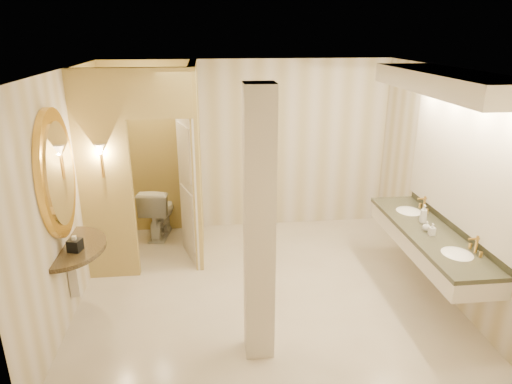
{
  "coord_description": "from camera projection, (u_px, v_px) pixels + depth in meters",
  "views": [
    {
      "loc": [
        -0.65,
        -5.07,
        3.12
      ],
      "look_at": [
        -0.06,
        0.2,
        1.22
      ],
      "focal_mm": 32.0,
      "sensor_mm": 36.0,
      "label": 1
    }
  ],
  "objects": [
    {
      "name": "pillar",
      "position": [
        259.0,
        230.0,
        4.25
      ],
      "size": [
        0.28,
        0.28,
        2.7
      ],
      "primitive_type": "cube",
      "color": "beige",
      "rests_on": "floor"
    },
    {
      "name": "toilet_closet",
      "position": [
        173.0,
        164.0,
        6.19
      ],
      "size": [
        1.5,
        1.55,
        2.7
      ],
      "color": "tan",
      "rests_on": "floor"
    },
    {
      "name": "floor",
      "position": [
        263.0,
        286.0,
        5.86
      ],
      "size": [
        4.5,
        4.5,
        0.0
      ],
      "primitive_type": "plane",
      "color": "beige",
      "rests_on": "ground"
    },
    {
      "name": "ceiling",
      "position": [
        264.0,
        70.0,
        4.95
      ],
      "size": [
        4.5,
        4.5,
        0.0
      ],
      "primitive_type": "plane",
      "rotation": [
        3.14,
        0.0,
        0.0
      ],
      "color": "silver",
      "rests_on": "wall_back"
    },
    {
      "name": "wall_sconce",
      "position": [
        100.0,
        151.0,
        5.48
      ],
      "size": [
        0.14,
        0.14,
        0.42
      ],
      "color": "#BA8C3B",
      "rests_on": "toilet_closet"
    },
    {
      "name": "soap_bottle_c",
      "position": [
        424.0,
        214.0,
        5.57
      ],
      "size": [
        0.1,
        0.1,
        0.23
      ],
      "primitive_type": "imported",
      "rotation": [
        0.0,
        0.0,
        -0.16
      ],
      "color": "#C6B28C",
      "rests_on": "vanity"
    },
    {
      "name": "console_shelf",
      "position": [
        61.0,
        206.0,
        4.84
      ],
      "size": [
        1.06,
        1.06,
        1.98
      ],
      "color": "black",
      "rests_on": "floor"
    },
    {
      "name": "wall_back",
      "position": [
        248.0,
        146.0,
        7.28
      ],
      "size": [
        4.5,
        0.02,
        2.7
      ],
      "primitive_type": "cube",
      "color": "beige",
      "rests_on": "floor"
    },
    {
      "name": "wall_right",
      "position": [
        443.0,
        181.0,
        5.64
      ],
      "size": [
        0.02,
        4.0,
        2.7
      ],
      "primitive_type": "cube",
      "color": "beige",
      "rests_on": "floor"
    },
    {
      "name": "tissue_box",
      "position": [
        75.0,
        245.0,
        4.87
      ],
      "size": [
        0.16,
        0.16,
        0.13
      ],
      "primitive_type": "cube",
      "rotation": [
        0.0,
        0.0,
        -0.26
      ],
      "color": "black",
      "rests_on": "console_shelf"
    },
    {
      "name": "vanity",
      "position": [
        442.0,
        169.0,
        5.14
      ],
      "size": [
        0.75,
        2.43,
        2.09
      ],
      "color": "beige",
      "rests_on": "floor"
    },
    {
      "name": "soap_bottle_b",
      "position": [
        426.0,
        226.0,
        5.36
      ],
      "size": [
        0.12,
        0.12,
        0.12
      ],
      "primitive_type": "imported",
      "rotation": [
        0.0,
        0.0,
        -0.38
      ],
      "color": "silver",
      "rests_on": "vanity"
    },
    {
      "name": "toilet",
      "position": [
        158.0,
        211.0,
        7.19
      ],
      "size": [
        0.58,
        0.87,
        0.83
      ],
      "primitive_type": "imported",
      "rotation": [
        0.0,
        0.0,
        2.99
      ],
      "color": "white",
      "rests_on": "floor"
    },
    {
      "name": "soap_bottle_a",
      "position": [
        432.0,
        229.0,
        5.24
      ],
      "size": [
        0.07,
        0.07,
        0.14
      ],
      "primitive_type": "imported",
      "rotation": [
        0.0,
        0.0,
        -0.01
      ],
      "color": "beige",
      "rests_on": "vanity"
    },
    {
      "name": "wall_left",
      "position": [
        67.0,
        194.0,
        5.17
      ],
      "size": [
        0.02,
        4.0,
        2.7
      ],
      "primitive_type": "cube",
      "color": "beige",
      "rests_on": "floor"
    },
    {
      "name": "wall_front",
      "position": [
        295.0,
        271.0,
        3.54
      ],
      "size": [
        4.5,
        0.02,
        2.7
      ],
      "primitive_type": "cube",
      "color": "beige",
      "rests_on": "floor"
    }
  ]
}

